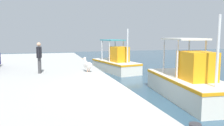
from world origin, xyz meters
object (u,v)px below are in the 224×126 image
pelican (88,65)px  fisherman_standing (39,56)px  fishing_boat_second (189,83)px  fishing_boat_nearest (116,63)px

pelican → fisherman_standing: fisherman_standing is taller
fishing_boat_second → fisherman_standing: fishing_boat_second is taller
fishing_boat_second → fisherman_standing: (-4.12, -6.45, 0.98)m
pelican → fisherman_standing: size_ratio=0.56×
fishing_boat_second → fisherman_standing: size_ratio=3.30×
fisherman_standing → pelican: bearing=82.8°
fisherman_standing → fishing_boat_nearest: bearing=126.2°
fishing_boat_nearest → fishing_boat_second: bearing=6.5°
fishing_boat_second → pelican: bearing=-134.3°
fishing_boat_nearest → pelican: fishing_boat_nearest is taller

